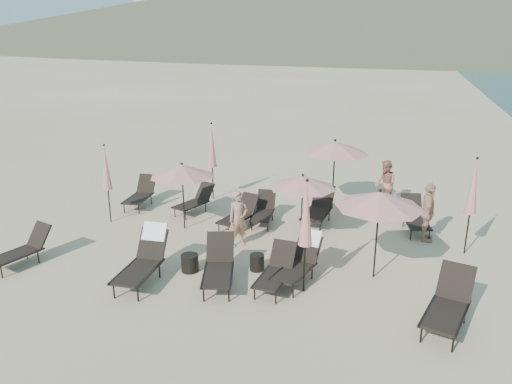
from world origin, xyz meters
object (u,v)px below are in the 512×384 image
(lounger_0, at_px, (22,249))
(umbrella_closed_1, at_px, (473,187))
(lounger_11, at_px, (415,216))
(umbrella_open_2, at_px, (379,200))
(lounger_9, at_px, (264,210))
(umbrella_open_1, at_px, (303,182))
(lounger_5, at_px, (449,304))
(lounger_7, at_px, (195,200))
(lounger_3, at_px, (276,270))
(lounger_2, at_px, (219,265))
(lounger_10, at_px, (319,208))
(lounger_6, at_px, (141,194))
(side_table_0, at_px, (190,263))
(umbrella_open_0, at_px, (182,170))
(beachgoer_c, at_px, (428,213))
(lounger_4, at_px, (300,260))
(lounger_8, at_px, (239,214))
(beachgoer_a, at_px, (238,219))
(umbrella_closed_2, at_px, (106,168))
(side_table_1, at_px, (257,262))
(umbrella_closed_0, at_px, (306,215))
(umbrella_open_3, at_px, (335,147))
(umbrella_closed_3, at_px, (212,146))
(beachgoer_b, at_px, (385,184))

(lounger_0, relative_size, umbrella_closed_1, 0.64)
(lounger_11, distance_m, umbrella_open_2, 3.83)
(lounger_9, relative_size, umbrella_open_1, 0.79)
(lounger_5, bearing_deg, lounger_7, 162.96)
(lounger_5, height_order, umbrella_closed_1, umbrella_closed_1)
(lounger_5, height_order, lounger_11, lounger_5)
(lounger_3, xyz_separation_m, lounger_11, (3.08, 4.53, 0.02))
(lounger_11, relative_size, umbrella_open_2, 0.78)
(lounger_2, distance_m, lounger_10, 4.84)
(lounger_6, relative_size, side_table_0, 3.89)
(umbrella_open_0, relative_size, side_table_0, 4.75)
(beachgoer_c, bearing_deg, lounger_9, 90.45)
(lounger_4, distance_m, lounger_7, 5.57)
(lounger_2, height_order, lounger_3, lounger_2)
(lounger_8, bearing_deg, lounger_2, -63.88)
(lounger_5, bearing_deg, beachgoer_a, 169.30)
(lounger_4, relative_size, lounger_8, 1.08)
(lounger_2, bearing_deg, umbrella_closed_2, 132.50)
(lounger_0, height_order, side_table_1, lounger_0)
(lounger_4, xyz_separation_m, umbrella_closed_0, (0.20, -0.53, 1.36))
(beachgoer_c, bearing_deg, umbrella_open_3, 57.42)
(umbrella_closed_3, relative_size, side_table_1, 6.64)
(umbrella_closed_0, bearing_deg, umbrella_closed_2, 158.67)
(side_table_1, bearing_deg, lounger_6, 145.80)
(umbrella_open_0, height_order, umbrella_closed_3, umbrella_closed_3)
(umbrella_open_0, distance_m, umbrella_open_3, 5.04)
(umbrella_open_0, height_order, beachgoer_a, umbrella_open_0)
(lounger_10, relative_size, umbrella_open_1, 0.91)
(umbrella_open_3, bearing_deg, lounger_7, -158.97)
(side_table_0, bearing_deg, umbrella_closed_1, 24.68)
(lounger_9, xyz_separation_m, side_table_1, (0.72, -3.18, -0.20))
(lounger_4, bearing_deg, beachgoer_b, 88.25)
(lounger_4, xyz_separation_m, umbrella_open_3, (0.02, 5.26, 1.60))
(lounger_0, xyz_separation_m, umbrella_open_1, (6.48, 3.42, 1.33))
(umbrella_closed_3, height_order, beachgoer_b, umbrella_closed_3)
(lounger_7, relative_size, umbrella_open_2, 0.73)
(lounger_6, bearing_deg, lounger_0, -102.70)
(umbrella_open_1, relative_size, side_table_0, 4.61)
(lounger_4, height_order, beachgoer_c, beachgoer_c)
(lounger_3, xyz_separation_m, lounger_7, (-3.78, 4.14, -0.01))
(umbrella_closed_0, bearing_deg, side_table_1, 151.75)
(lounger_7, relative_size, beachgoer_c, 0.96)
(umbrella_closed_1, xyz_separation_m, umbrella_closed_2, (-10.35, -0.63, -0.13))
(lounger_0, relative_size, beachgoer_c, 1.01)
(umbrella_open_0, bearing_deg, umbrella_closed_1, 3.64)
(lounger_9, bearing_deg, beachgoer_c, -6.69)
(beachgoer_c, bearing_deg, umbrella_closed_3, 77.04)
(umbrella_open_1, height_order, umbrella_closed_0, umbrella_closed_0)
(lounger_2, bearing_deg, lounger_6, 119.01)
(lounger_4, xyz_separation_m, lounger_7, (-4.23, 3.62, -0.09))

